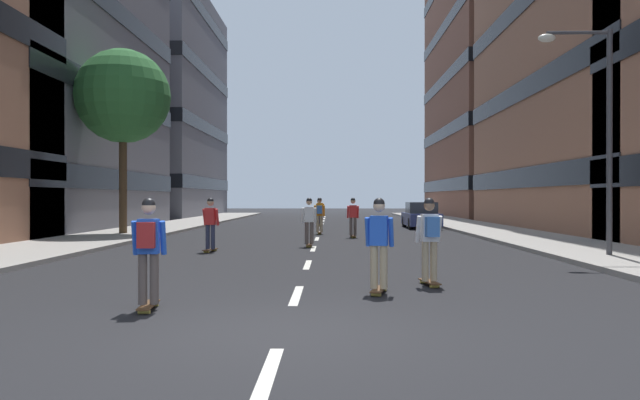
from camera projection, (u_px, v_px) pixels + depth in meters
name	position (u px, v px, depth m)	size (l,w,h in m)	color
ground_plane	(319.00, 232.00, 30.87)	(137.36, 137.36, 0.00)	black
sidewalk_left	(160.00, 228.00, 33.91)	(4.00, 62.96, 0.14)	#9E9991
sidewalk_right	(483.00, 228.00, 33.55)	(4.00, 62.96, 0.14)	#9E9991
lane_markings	(319.00, 232.00, 30.98)	(0.16, 52.20, 0.01)	silver
building_left_far	(119.00, 106.00, 57.19)	(17.22, 20.36, 20.72)	slate
building_right_far	(534.00, 60.00, 56.40)	(17.22, 22.01, 29.27)	brown
parked_car_near	(421.00, 216.00, 35.11)	(1.82, 4.40, 1.52)	navy
street_tree_near	(123.00, 97.00, 27.91)	(4.34, 4.34, 8.52)	#4C3823
streetlamp_right	(597.00, 116.00, 17.36)	(2.13, 0.30, 6.50)	#3F3F44
skater_0	(319.00, 213.00, 29.41)	(0.54, 0.90, 1.78)	brown
skater_1	(309.00, 220.00, 21.82)	(0.53, 0.90, 1.78)	brown
skater_2	(430.00, 236.00, 12.16)	(0.56, 0.92, 1.78)	brown
skater_3	(148.00, 246.00, 9.51)	(0.55, 0.92, 1.78)	brown
skater_4	(379.00, 241.00, 11.17)	(0.57, 0.92, 1.78)	brown
skater_5	(210.00, 222.00, 19.72)	(0.56, 0.92, 1.78)	brown
skater_6	(320.00, 210.00, 38.55)	(0.57, 0.92, 1.78)	brown
skater_7	(353.00, 216.00, 26.77)	(0.55, 0.91, 1.78)	brown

